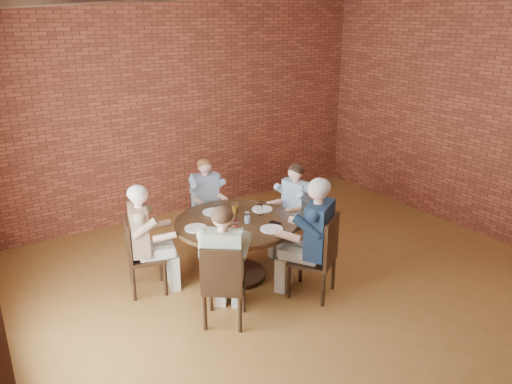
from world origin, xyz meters
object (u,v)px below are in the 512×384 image
diner_c (145,240)px  chair_d (223,283)px  chair_b (205,209)px  diner_b (207,202)px  diner_a (293,210)px  diner_d (224,265)px  dining_table (236,238)px  chair_e (321,254)px  diner_e (313,238)px  smartphone (275,223)px  chair_a (296,218)px  chair_c (139,253)px

diner_c → chair_d: size_ratio=1.41×
chair_b → diner_b: 0.15m
diner_a → diner_d: size_ratio=0.94×
diner_a → chair_d: diner_a is taller
diner_c → dining_table: bearing=-90.0°
dining_table → chair_d: bearing=-128.0°
diner_d → chair_d: bearing=90.0°
chair_b → chair_e: chair_e is taller
diner_d → diner_e: size_ratio=0.93×
diner_b → diner_e: (0.37, -1.88, 0.09)m
diner_d → diner_e: (1.12, -0.06, 0.05)m
dining_table → diner_a: (0.97, 0.15, 0.09)m
diner_b → smartphone: (0.19, -1.38, 0.14)m
chair_b → diner_d: size_ratio=0.67×
diner_c → diner_d: diner_d is taller
diner_c → chair_d: diner_c is taller
diner_c → chair_e: 2.00m
diner_a → chair_b: bearing=-149.7°
chair_a → diner_e: size_ratio=0.63×
chair_e → diner_e: size_ratio=0.69×
smartphone → diner_a: bearing=17.7°
chair_b → chair_d: bearing=-104.0°
diner_d → diner_e: diner_e is taller
dining_table → chair_e: bearing=-57.1°
diner_a → chair_d: 1.89m
diner_c → chair_d: 1.18m
chair_c → chair_e: bearing=-110.0°
diner_c → chair_a: bearing=-78.0°
dining_table → diner_a: diner_a is taller
diner_d → chair_c: bearing=-25.4°
chair_c → diner_d: bearing=-138.2°
diner_e → smartphone: size_ratio=9.94×
chair_b → chair_e: (0.41, -2.03, 0.05)m
diner_b → diner_c: diner_c is taller
diner_b → diner_d: size_ratio=0.93×
chair_d → diner_e: diner_e is taller
chair_d → diner_a: bearing=-110.9°
smartphone → chair_c: bearing=137.5°
diner_e → chair_e: bearing=90.0°
chair_a → diner_b: (-0.88, 0.90, 0.13)m
chair_b → diner_e: diner_e is taller
chair_e → diner_b: bearing=-110.8°
chair_a → smartphone: size_ratio=6.25×
dining_table → chair_a: bearing=8.9°
diner_a → smartphone: 0.79m
chair_a → chair_c: chair_c is taller
chair_e → diner_e: 0.20m
dining_table → chair_e: 1.07m
dining_table → chair_b: 1.15m
diner_d → diner_b: bearing=-74.4°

